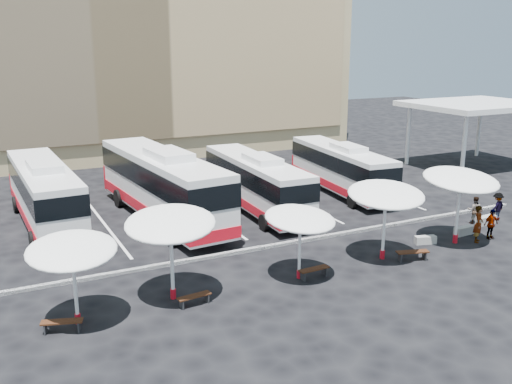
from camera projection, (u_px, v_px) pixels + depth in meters
name	position (u px, v px, depth m)	size (l,w,h in m)	color
ground	(265.00, 253.00, 27.54)	(120.00, 120.00, 0.00)	black
sandstone_building	(105.00, 10.00, 51.87)	(42.00, 18.25, 29.60)	tan
service_canopy	(475.00, 106.00, 45.30)	(10.00, 8.00, 5.20)	white
curb_divider	(261.00, 248.00, 27.95)	(34.00, 0.25, 0.15)	black
bay_lines	(204.00, 210.00, 34.46)	(24.15, 12.00, 0.01)	white
bus_0	(44.00, 192.00, 31.23)	(3.01, 11.81, 3.72)	white
bus_1	(162.00, 183.00, 32.16)	(3.88, 13.37, 4.19)	white
bus_2	(256.00, 181.00, 33.96)	(2.88, 11.14, 3.51)	white
bus_3	(341.00, 167.00, 38.01)	(3.31, 10.89, 3.40)	white
sunshade_0	(72.00, 251.00, 19.92)	(3.55, 3.58, 3.29)	white
sunshade_1	(170.00, 224.00, 21.83)	(4.60, 4.62, 3.67)	white
sunshade_2	(300.00, 219.00, 23.89)	(3.66, 3.68, 3.14)	white
sunshade_3	(386.00, 195.00, 25.99)	(4.45, 4.48, 3.65)	white
sunshade_4	(461.00, 180.00, 28.04)	(3.82, 3.87, 3.85)	white
wood_bench_0	(62.00, 323.00, 19.92)	(1.47, 0.81, 0.44)	black
wood_bench_1	(194.00, 298.00, 21.96)	(1.38, 0.50, 0.41)	black
wood_bench_2	(314.00, 271.00, 24.53)	(1.43, 0.44, 0.43)	black
wood_bench_3	(412.00, 253.00, 26.44)	(1.57, 0.83, 0.47)	black
conc_bench_0	(425.00, 240.00, 28.69)	(1.07, 0.36, 0.40)	gray
conc_bench_1	(464.00, 231.00, 30.03)	(1.18, 0.39, 0.44)	gray
conc_bench_2	(486.00, 220.00, 31.75)	(1.25, 0.42, 0.47)	gray
passenger_0	(479.00, 224.00, 28.77)	(0.69, 0.45, 1.90)	black
passenger_1	(475.00, 210.00, 31.74)	(0.75, 0.59, 1.55)	black
passenger_2	(491.00, 224.00, 29.27)	(0.93, 0.39, 1.58)	black
passenger_3	(497.00, 207.00, 32.29)	(1.05, 0.60, 1.62)	black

